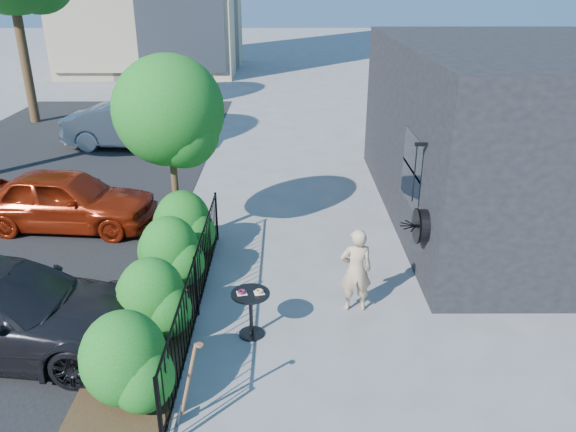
{
  "coord_description": "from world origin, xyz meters",
  "views": [
    {
      "loc": [
        -0.0,
        -8.17,
        5.29
      ],
      "look_at": [
        0.04,
        1.47,
        1.2
      ],
      "focal_mm": 35.0,
      "sensor_mm": 36.0,
      "label": 1
    }
  ],
  "objects_px": {
    "woman": "(356,270)",
    "cafe_table": "(251,306)",
    "car_silver": "(134,126)",
    "shovel": "(187,388)",
    "car_darkgrey": "(0,309)",
    "car_red": "(66,199)",
    "patio_tree": "(172,118)"
  },
  "relations": [
    {
      "from": "patio_tree",
      "to": "cafe_table",
      "type": "height_order",
      "value": "patio_tree"
    },
    {
      "from": "patio_tree",
      "to": "car_silver",
      "type": "xyz_separation_m",
      "value": [
        -2.86,
        7.56,
        -2.02
      ]
    },
    {
      "from": "patio_tree",
      "to": "shovel",
      "type": "relative_size",
      "value": 3.16
    },
    {
      "from": "cafe_table",
      "to": "woman",
      "type": "relative_size",
      "value": 0.54
    },
    {
      "from": "car_silver",
      "to": "car_darkgrey",
      "type": "distance_m",
      "value": 11.24
    },
    {
      "from": "woman",
      "to": "cafe_table",
      "type": "bearing_deg",
      "value": 20.17
    },
    {
      "from": "shovel",
      "to": "car_darkgrey",
      "type": "height_order",
      "value": "car_darkgrey"
    },
    {
      "from": "cafe_table",
      "to": "shovel",
      "type": "relative_size",
      "value": 0.66
    },
    {
      "from": "woman",
      "to": "car_silver",
      "type": "relative_size",
      "value": 0.34
    },
    {
      "from": "patio_tree",
      "to": "car_darkgrey",
      "type": "height_order",
      "value": "patio_tree"
    },
    {
      "from": "patio_tree",
      "to": "car_red",
      "type": "height_order",
      "value": "patio_tree"
    },
    {
      "from": "car_red",
      "to": "cafe_table",
      "type": "bearing_deg",
      "value": -128.63
    },
    {
      "from": "shovel",
      "to": "car_darkgrey",
      "type": "bearing_deg",
      "value": 152.21
    },
    {
      "from": "cafe_table",
      "to": "woman",
      "type": "bearing_deg",
      "value": 23.64
    },
    {
      "from": "cafe_table",
      "to": "car_darkgrey",
      "type": "relative_size",
      "value": 0.17
    },
    {
      "from": "car_darkgrey",
      "to": "car_silver",
      "type": "bearing_deg",
      "value": 9.87
    },
    {
      "from": "cafe_table",
      "to": "woman",
      "type": "xyz_separation_m",
      "value": [
        1.73,
        0.76,
        0.22
      ]
    },
    {
      "from": "car_silver",
      "to": "woman",
      "type": "bearing_deg",
      "value": -143.06
    },
    {
      "from": "cafe_table",
      "to": "shovel",
      "type": "xyz_separation_m",
      "value": [
        -0.7,
        -1.93,
        0.01
      ]
    },
    {
      "from": "cafe_table",
      "to": "woman",
      "type": "height_order",
      "value": "woman"
    },
    {
      "from": "shovel",
      "to": "car_darkgrey",
      "type": "distance_m",
      "value": 3.48
    },
    {
      "from": "shovel",
      "to": "car_darkgrey",
      "type": "xyz_separation_m",
      "value": [
        -3.07,
        1.62,
        0.14
      ]
    },
    {
      "from": "car_red",
      "to": "car_silver",
      "type": "relative_size",
      "value": 0.89
    },
    {
      "from": "patio_tree",
      "to": "car_red",
      "type": "xyz_separation_m",
      "value": [
        -2.74,
        0.91,
        -2.08
      ]
    },
    {
      "from": "woman",
      "to": "car_silver",
      "type": "xyz_separation_m",
      "value": [
        -6.28,
        10.15,
        -0.01
      ]
    },
    {
      "from": "cafe_table",
      "to": "car_silver",
      "type": "relative_size",
      "value": 0.18
    },
    {
      "from": "woman",
      "to": "car_darkgrey",
      "type": "distance_m",
      "value": 5.61
    },
    {
      "from": "car_red",
      "to": "car_darkgrey",
      "type": "bearing_deg",
      "value": -166.61
    },
    {
      "from": "shovel",
      "to": "car_silver",
      "type": "xyz_separation_m",
      "value": [
        -3.84,
        12.84,
        0.19
      ]
    },
    {
      "from": "car_red",
      "to": "shovel",
      "type": "bearing_deg",
      "value": -143.68
    },
    {
      "from": "woman",
      "to": "car_red",
      "type": "relative_size",
      "value": 0.38
    },
    {
      "from": "cafe_table",
      "to": "car_red",
      "type": "distance_m",
      "value": 6.14
    }
  ]
}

